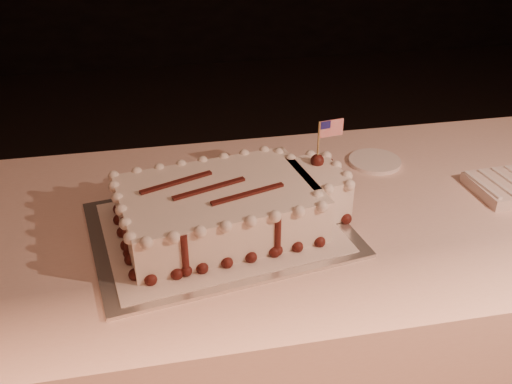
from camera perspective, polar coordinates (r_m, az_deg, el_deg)
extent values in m
cube|color=beige|center=(1.61, 11.75, -12.35)|extent=(2.40, 0.80, 0.75)
cube|color=beige|center=(1.24, -3.63, -3.70)|extent=(0.60, 0.49, 0.01)
cube|color=silver|center=(1.24, -3.64, -3.51)|extent=(0.53, 0.44, 0.00)
cube|color=white|center=(1.21, -3.71, -1.59)|extent=(0.44, 0.33, 0.10)
cube|color=white|center=(1.29, 6.18, 0.33)|extent=(0.12, 0.17, 0.10)
sphere|color=#501914|center=(1.10, -10.50, -8.62)|extent=(0.03, 0.03, 0.03)
sphere|color=#501914|center=(1.11, -7.93, -8.11)|extent=(0.03, 0.03, 0.03)
sphere|color=#501914|center=(1.11, -5.41, -7.59)|extent=(0.03, 0.03, 0.03)
sphere|color=#501914|center=(1.12, -2.93, -7.06)|extent=(0.03, 0.03, 0.03)
sphere|color=#501914|center=(1.14, -0.51, -6.53)|extent=(0.03, 0.03, 0.03)
sphere|color=#501914|center=(1.15, 1.85, -6.01)|extent=(0.03, 0.03, 0.03)
sphere|color=#501914|center=(1.17, 4.14, -5.48)|extent=(0.03, 0.03, 0.03)
sphere|color=#501914|center=(1.19, 6.37, -4.97)|extent=(0.03, 0.03, 0.03)
sphere|color=#501914|center=(1.22, 5.95, -3.84)|extent=(0.03, 0.03, 0.03)
sphere|color=#501914|center=(1.24, 6.97, -3.10)|extent=(0.03, 0.03, 0.03)
sphere|color=#501914|center=(1.26, 9.00, -2.65)|extent=(0.03, 0.03, 0.03)
sphere|color=#501914|center=(1.30, 8.77, -1.70)|extent=(0.03, 0.03, 0.03)
sphere|color=#501914|center=(1.33, 7.77, -0.62)|extent=(0.03, 0.03, 0.03)
sphere|color=#501914|center=(1.37, 6.82, 0.40)|extent=(0.03, 0.03, 0.03)
sphere|color=#501914|center=(1.37, 5.28, 0.50)|extent=(0.03, 0.03, 0.03)
sphere|color=#501914|center=(1.35, 3.36, 0.14)|extent=(0.03, 0.03, 0.03)
sphere|color=#501914|center=(1.38, 2.24, 0.76)|extent=(0.03, 0.03, 0.03)
sphere|color=#501914|center=(1.39, 0.80, 0.97)|extent=(0.03, 0.03, 0.03)
sphere|color=#501914|center=(1.37, -1.15, 0.61)|extent=(0.03, 0.03, 0.03)
sphere|color=#501914|center=(1.36, -3.15, 0.24)|extent=(0.03, 0.03, 0.03)
sphere|color=#501914|center=(1.35, -5.18, -0.14)|extent=(0.03, 0.03, 0.03)
sphere|color=#501914|center=(1.34, -7.25, -0.52)|extent=(0.03, 0.03, 0.03)
sphere|color=#501914|center=(1.33, -9.34, -0.90)|extent=(0.03, 0.03, 0.03)
sphere|color=#501914|center=(1.32, -11.46, -1.29)|extent=(0.03, 0.03, 0.03)
sphere|color=#501914|center=(1.32, -13.59, -1.68)|extent=(0.03, 0.03, 0.03)
sphere|color=#501914|center=(1.28, -13.55, -2.73)|extent=(0.03, 0.03, 0.03)
sphere|color=#501914|center=(1.24, -13.21, -3.94)|extent=(0.03, 0.03, 0.03)
sphere|color=#501914|center=(1.20, -12.84, -5.23)|extent=(0.03, 0.03, 0.03)
sphere|color=#501914|center=(1.16, -12.44, -6.61)|extent=(0.03, 0.03, 0.03)
sphere|color=#501914|center=(1.12, -12.01, -8.09)|extent=(0.03, 0.03, 0.03)
sphere|color=white|center=(1.05, -10.93, -5.02)|extent=(0.03, 0.03, 0.03)
sphere|color=white|center=(1.05, -8.26, -4.50)|extent=(0.03, 0.03, 0.03)
sphere|color=white|center=(1.06, -5.63, -3.99)|extent=(0.03, 0.03, 0.03)
sphere|color=white|center=(1.07, -3.05, -3.47)|extent=(0.03, 0.03, 0.03)
sphere|color=white|center=(1.09, -0.53, -2.96)|extent=(0.03, 0.03, 0.03)
sphere|color=white|center=(1.10, 1.92, -2.46)|extent=(0.03, 0.03, 0.03)
sphere|color=white|center=(1.12, 4.31, -1.97)|extent=(0.03, 0.03, 0.03)
sphere|color=white|center=(1.14, 6.61, -1.49)|extent=(0.03, 0.03, 0.03)
sphere|color=white|center=(1.17, 6.17, -0.41)|extent=(0.03, 0.03, 0.03)
sphere|color=white|center=(1.20, 7.22, 0.27)|extent=(0.03, 0.03, 0.03)
sphere|color=white|center=(1.22, 9.32, 0.69)|extent=(0.03, 0.03, 0.03)
sphere|color=white|center=(1.25, 9.07, 1.58)|extent=(0.03, 0.03, 0.03)
sphere|color=white|center=(1.29, 8.03, 2.60)|extent=(0.03, 0.03, 0.03)
sphere|color=white|center=(1.33, 7.05, 3.56)|extent=(0.03, 0.03, 0.03)
sphere|color=white|center=(1.33, 5.45, 3.67)|extent=(0.03, 0.03, 0.03)
sphere|color=white|center=(1.31, 3.47, 3.33)|extent=(0.03, 0.03, 0.03)
sphere|color=white|center=(1.34, 2.31, 3.92)|extent=(0.03, 0.03, 0.03)
sphere|color=white|center=(1.35, 0.83, 4.12)|extent=(0.03, 0.03, 0.03)
sphere|color=white|center=(1.33, -1.19, 3.78)|extent=(0.03, 0.03, 0.03)
sphere|color=white|center=(1.32, -3.25, 3.43)|extent=(0.03, 0.03, 0.03)
sphere|color=white|center=(1.30, -5.36, 3.07)|extent=(0.03, 0.03, 0.03)
sphere|color=white|center=(1.29, -7.49, 2.70)|extent=(0.03, 0.03, 0.03)
sphere|color=white|center=(1.29, -9.66, 2.32)|extent=(0.03, 0.03, 0.03)
sphere|color=white|center=(1.28, -11.84, 1.94)|extent=(0.03, 0.03, 0.03)
sphere|color=white|center=(1.28, -14.05, 1.54)|extent=(0.03, 0.03, 0.03)
sphere|color=white|center=(1.24, -14.02, 0.56)|extent=(0.03, 0.03, 0.03)
sphere|color=white|center=(1.19, -13.68, -0.57)|extent=(0.03, 0.03, 0.03)
sphere|color=white|center=(1.15, -13.32, -1.79)|extent=(0.03, 0.03, 0.03)
sphere|color=white|center=(1.11, -12.93, -3.11)|extent=(0.03, 0.03, 0.03)
sphere|color=white|center=(1.07, -12.50, -4.52)|extent=(0.03, 0.03, 0.03)
cylinder|color=#501914|center=(1.08, -7.12, -6.23)|extent=(0.01, 0.01, 0.09)
sphere|color=#501914|center=(1.11, -6.99, -7.83)|extent=(0.02, 0.02, 0.02)
cylinder|color=#501914|center=(1.13, 2.18, -4.28)|extent=(0.01, 0.01, 0.09)
sphere|color=#501914|center=(1.15, 2.14, -5.86)|extent=(0.02, 0.02, 0.02)
cylinder|color=#501914|center=(1.22, 6.82, -1.58)|extent=(0.01, 0.01, 0.09)
sphere|color=#501914|center=(1.24, 6.72, -3.08)|extent=(0.02, 0.02, 0.02)
cylinder|color=#501914|center=(1.34, 7.28, 1.52)|extent=(0.01, 0.01, 0.09)
sphere|color=#501914|center=(1.36, 7.18, 0.10)|extent=(0.02, 0.02, 0.02)
cylinder|color=#501914|center=(1.37, 1.98, 2.60)|extent=(0.01, 0.01, 0.09)
sphere|color=#501914|center=(1.39, 1.95, 1.20)|extent=(0.02, 0.02, 0.02)
cylinder|color=#501914|center=(1.32, -5.52, 1.33)|extent=(0.01, 0.01, 0.09)
sphere|color=#501914|center=(1.34, -5.44, -0.11)|extent=(0.02, 0.02, 0.02)
cylinder|color=#501914|center=(1.30, -13.53, -0.12)|extent=(0.01, 0.01, 0.09)
sphere|color=#501914|center=(1.32, -13.33, -1.56)|extent=(0.02, 0.02, 0.02)
cylinder|color=#501914|center=(1.15, -12.82, -4.45)|extent=(0.01, 0.01, 0.09)
sphere|color=#501914|center=(1.17, -12.60, -6.00)|extent=(0.02, 0.02, 0.02)
cube|color=#501914|center=(1.21, -7.95, 0.97)|extent=(0.16, 0.07, 0.01)
cube|color=#501914|center=(1.18, -4.69, 0.37)|extent=(0.16, 0.06, 0.01)
cube|color=#501914|center=(1.16, -0.82, -0.18)|extent=(0.16, 0.06, 0.01)
sphere|color=#501914|center=(1.29, 6.15, 3.12)|extent=(0.03, 0.03, 0.03)
cylinder|color=#B0894B|center=(1.27, 6.24, 4.59)|extent=(0.00, 0.00, 0.12)
cube|color=red|center=(1.27, 7.56, 6.35)|extent=(0.06, 0.01, 0.04)
cube|color=navy|center=(1.26, 6.95, 6.69)|extent=(0.02, 0.01, 0.02)
cube|color=white|center=(1.45, 21.70, 0.69)|extent=(0.02, 0.13, 0.01)
cube|color=white|center=(1.47, 22.90, 0.87)|extent=(0.02, 0.13, 0.01)
cube|color=white|center=(1.50, 24.06, 1.04)|extent=(0.02, 0.13, 0.01)
cylinder|color=white|center=(1.54, 11.79, 3.01)|extent=(0.14, 0.14, 0.01)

